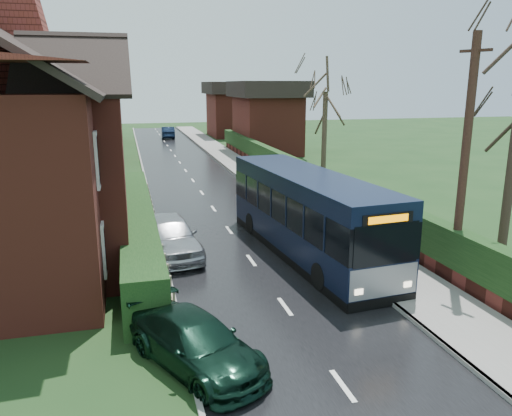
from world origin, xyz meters
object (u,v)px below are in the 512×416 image
object	(u,v)px
bus	(307,215)
car_green	(196,342)
telegraph_pole	(464,163)
car_silver	(169,236)
bus_stop_sign	(390,237)

from	to	relation	value
bus	car_green	bearing A→B (deg)	-132.82
telegraph_pole	car_green	bearing A→B (deg)	176.36
bus	telegraph_pole	size ratio (longest dim) A/B	1.33
bus	car_silver	xyz separation A→B (m)	(-5.00, 1.15, -0.76)
car_green	bus_stop_sign	world-z (taller)	bus_stop_sign
car_silver	car_green	xyz separation A→B (m)	(-0.10, -7.76, -0.19)
car_green	bus_stop_sign	bearing A→B (deg)	-5.57
bus	car_green	distance (m)	8.41
bus_stop_sign	telegraph_pole	bearing A→B (deg)	8.70
car_green	telegraph_pole	world-z (taller)	telegraph_pole
car_green	bus	bearing A→B (deg)	25.68
bus_stop_sign	telegraph_pole	world-z (taller)	telegraph_pole
bus	telegraph_pole	xyz separation A→B (m)	(3.60, -3.83, 2.39)
bus	car_green	xyz separation A→B (m)	(-5.10, -6.62, -0.94)
bus	car_silver	distance (m)	5.19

